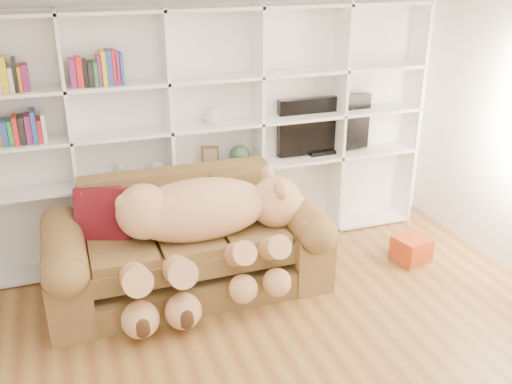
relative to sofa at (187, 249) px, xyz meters
name	(u,v)px	position (x,y,z in m)	size (l,w,h in m)	color
wall_back	(209,115)	(0.47, 0.87, 0.97)	(5.00, 0.02, 2.70)	silver
bookshelf	(189,125)	(0.23, 0.73, 0.92)	(4.43, 0.35, 2.40)	white
sofa	(187,249)	(0.00, 0.00, 0.00)	(2.42, 1.04, 1.02)	brown
teddy_bear	(204,225)	(0.11, -0.20, 0.32)	(1.79, 0.99, 1.04)	tan
throw_pillow	(104,215)	(-0.67, 0.17, 0.37)	(0.47, 0.15, 0.47)	#570F1A
gift_box	(411,249)	(2.18, -0.27, -0.26)	(0.32, 0.29, 0.25)	#AC3C16
tv	(324,126)	(1.66, 0.72, 0.78)	(1.02, 0.18, 0.60)	black
picture_frame	(210,157)	(0.41, 0.67, 0.60)	(0.17, 0.03, 0.22)	brown
green_vase	(240,155)	(0.72, 0.67, 0.58)	(0.20, 0.20, 0.20)	#316040
figurine_tall	(120,171)	(-0.46, 0.67, 0.57)	(0.08, 0.08, 0.17)	beige
figurine_short	(124,172)	(-0.42, 0.67, 0.55)	(0.08, 0.08, 0.14)	beige
snow_globe	(158,168)	(-0.10, 0.67, 0.55)	(0.13, 0.13, 0.13)	silver
shelf_vase	(212,114)	(0.45, 0.67, 1.02)	(0.18, 0.18, 0.18)	beige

